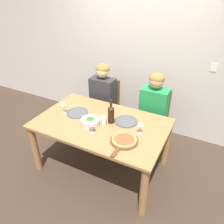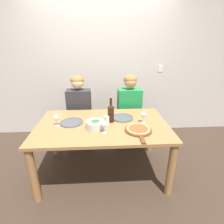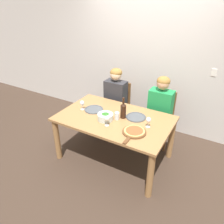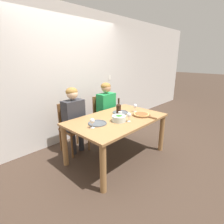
# 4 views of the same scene
# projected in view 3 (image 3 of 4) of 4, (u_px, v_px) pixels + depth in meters

# --- Properties ---
(ground_plane) EXTENTS (40.00, 40.00, 0.00)m
(ground_plane) POSITION_uv_depth(u_px,v_px,m) (114.00, 157.00, 3.57)
(ground_plane) COLOR #3D2D23
(back_wall) EXTENTS (10.00, 0.06, 2.70)m
(back_wall) POSITION_uv_depth(u_px,v_px,m) (150.00, 57.00, 3.89)
(back_wall) COLOR silver
(back_wall) RESTS_ON ground
(dining_table) EXTENTS (1.65, 1.03, 0.74)m
(dining_table) POSITION_uv_depth(u_px,v_px,m) (114.00, 124.00, 3.27)
(dining_table) COLOR #9E7042
(dining_table) RESTS_ON ground
(chair_left) EXTENTS (0.42, 0.42, 0.92)m
(chair_left) POSITION_uv_depth(u_px,v_px,m) (118.00, 105.00, 4.12)
(chair_left) COLOR brown
(chair_left) RESTS_ON ground
(chair_right) EXTENTS (0.42, 0.42, 0.92)m
(chair_right) POSITION_uv_depth(u_px,v_px,m) (161.00, 116.00, 3.75)
(chair_right) COLOR brown
(chair_right) RESTS_ON ground
(person_woman) EXTENTS (0.47, 0.51, 1.23)m
(person_woman) POSITION_uv_depth(u_px,v_px,m) (115.00, 95.00, 3.92)
(person_woman) COLOR #28282D
(person_woman) RESTS_ON ground
(person_man) EXTENTS (0.47, 0.51, 1.23)m
(person_man) POSITION_uv_depth(u_px,v_px,m) (160.00, 106.00, 3.55)
(person_man) COLOR #28282D
(person_man) RESTS_ON ground
(wine_bottle) EXTENTS (0.08, 0.08, 0.32)m
(wine_bottle) POSITION_uv_depth(u_px,v_px,m) (123.00, 110.00, 3.15)
(wine_bottle) COLOR black
(wine_bottle) RESTS_ON dining_table
(broccoli_bowl) EXTENTS (0.23, 0.23, 0.10)m
(broccoli_bowl) POSITION_uv_depth(u_px,v_px,m) (105.00, 117.00, 3.14)
(broccoli_bowl) COLOR silver
(broccoli_bowl) RESTS_ON dining_table
(dinner_plate_left) EXTENTS (0.29, 0.29, 0.02)m
(dinner_plate_left) POSITION_uv_depth(u_px,v_px,m) (94.00, 109.00, 3.42)
(dinner_plate_left) COLOR #4C5156
(dinner_plate_left) RESTS_ON dining_table
(dinner_plate_right) EXTENTS (0.29, 0.29, 0.02)m
(dinner_plate_right) POSITION_uv_depth(u_px,v_px,m) (136.00, 117.00, 3.21)
(dinner_plate_right) COLOR #4C5156
(dinner_plate_right) RESTS_ON dining_table
(pizza_on_board) EXTENTS (0.32, 0.46, 0.04)m
(pizza_on_board) POSITION_uv_depth(u_px,v_px,m) (134.00, 132.00, 2.86)
(pizza_on_board) COLOR brown
(pizza_on_board) RESTS_ON dining_table
(wine_glass_left) EXTENTS (0.07, 0.07, 0.15)m
(wine_glass_left) POSITION_uv_depth(u_px,v_px,m) (82.00, 103.00, 3.39)
(wine_glass_left) COLOR silver
(wine_glass_left) RESTS_ON dining_table
(wine_glass_right) EXTENTS (0.07, 0.07, 0.15)m
(wine_glass_right) POSITION_uv_depth(u_px,v_px,m) (148.00, 120.00, 2.94)
(wine_glass_right) COLOR silver
(wine_glass_right) RESTS_ON dining_table
(wine_glass_centre) EXTENTS (0.07, 0.07, 0.15)m
(wine_glass_centre) POSITION_uv_depth(u_px,v_px,m) (107.00, 119.00, 2.97)
(wine_glass_centre) COLOR silver
(wine_glass_centre) RESTS_ON dining_table
(water_tumbler) EXTENTS (0.07, 0.07, 0.11)m
(water_tumbler) POSITION_uv_depth(u_px,v_px,m) (117.00, 116.00, 3.15)
(water_tumbler) COLOR silver
(water_tumbler) RESTS_ON dining_table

